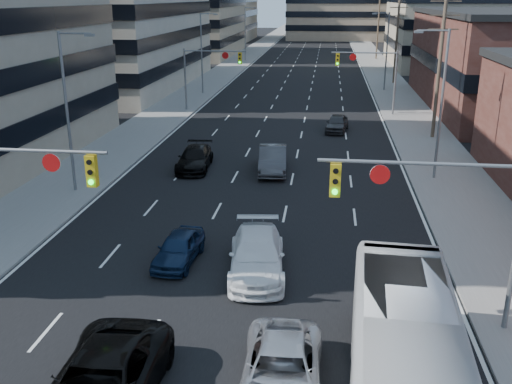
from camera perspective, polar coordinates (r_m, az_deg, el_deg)
The scene contains 24 objects.
road_surface at distance 140.14m, azimuth 5.71°, elevation 14.54°, with size 18.00×300.00×0.02m, color black.
sidewalk_left at distance 140.91m, azimuth 0.87°, elevation 14.68°, with size 5.00×300.00×0.15m, color slate.
sidewalk_right at distance 140.30m, azimuth 10.56°, elevation 14.35°, with size 5.00×300.00×0.15m, color slate.
office_left_far at distance 113.16m, azimuth -7.46°, elevation 17.48°, with size 20.00×30.00×16.00m, color gray.
office_right_far at distance 100.04m, azimuth 20.13°, elevation 15.77°, with size 22.00×28.00×14.00m, color gray.
bg_block_right at distance 142.59m, azimuth 19.28°, elevation 16.11°, with size 22.00×22.00×12.00m, color gray.
signal_near_left at distance 21.88m, azimuth -24.02°, elevation 0.18°, with size 6.59×0.33×6.00m.
signal_near_right at distance 19.18m, azimuth 17.88°, elevation -1.57°, with size 6.59×0.33×6.00m.
signal_far_left at distance 56.22m, azimuth -4.79°, elevation 12.36°, with size 6.09×0.33×6.00m.
signal_far_right at distance 55.20m, azimuth 11.39°, elevation 11.94°, with size 6.09×0.33×6.00m.
utility_pole_block at distance 46.73m, azimuth 17.89°, elevation 12.00°, with size 2.20×0.28×11.00m.
utility_pole_midblock at distance 76.32m, azimuth 13.90°, elevation 14.75°, with size 2.20×0.28×11.00m.
utility_pole_distant at distance 106.14m, azimuth 12.11°, elevation 15.94°, with size 2.20×0.28×11.00m.
streetlight_left_near at distance 33.33m, azimuth -18.18°, elevation 8.21°, with size 2.03×0.22×9.00m.
streetlight_left_mid at distance 66.43m, azimuth -5.33°, elevation 14.01°, with size 2.03×0.22×9.00m.
streetlight_left_far at distance 100.82m, azimuth -1.00°, elevation 15.78°, with size 2.03×0.22×9.00m.
streetlight_right_near at distance 35.77m, azimuth 17.87°, elevation 8.92°, with size 2.03×0.22×9.00m.
streetlight_right_far at distance 70.23m, azimuth 12.84°, elevation 13.91°, with size 2.03×0.22×9.00m.
white_van at distance 23.31m, azimuth 0.09°, elevation -6.34°, with size 2.21×5.43×1.57m, color white.
silver_suv at distance 16.96m, azimuth 2.56°, elevation -17.47°, with size 2.31×5.00×1.39m, color #B9B9BE.
sedan_blue at distance 24.50m, azimuth -7.73°, elevation -5.57°, with size 1.53×3.79×1.29m, color #0E1E3A.
sedan_grey_center at distance 36.68m, azimuth 1.67°, elevation 3.27°, with size 1.73×4.95×1.63m, color #3A3A3D.
sedan_black_far at distance 37.53m, azimuth -6.14°, elevation 3.37°, with size 1.99×4.90×1.42m, color black.
sedan_grey_right at distance 48.41m, azimuth 8.11°, elevation 6.83°, with size 1.65×4.09×1.39m, color #303032.
Camera 1 is at (3.71, -9.68, 10.78)m, focal length 40.00 mm.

